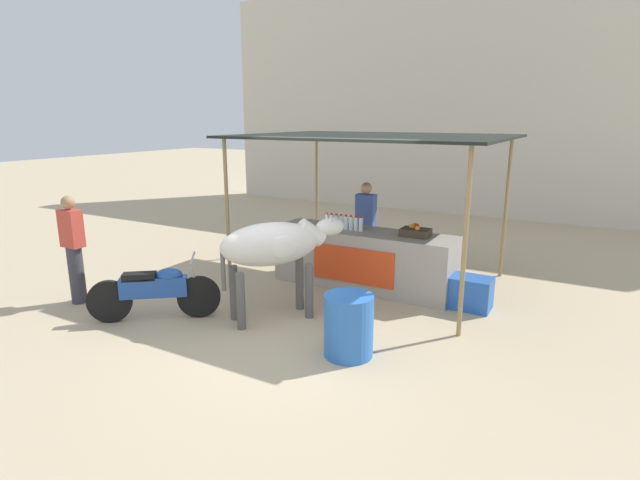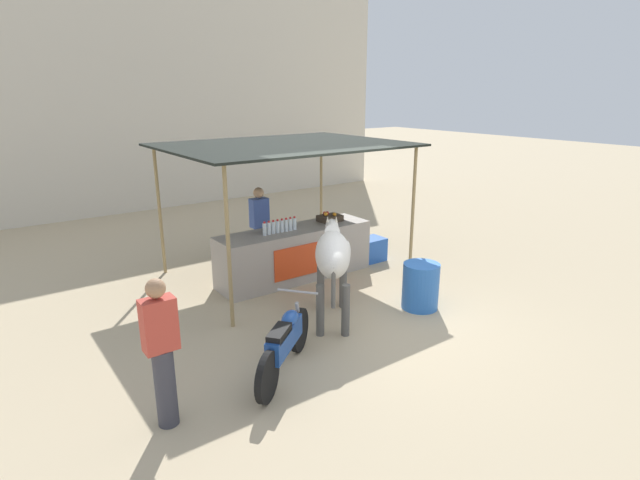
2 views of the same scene
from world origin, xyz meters
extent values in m
plane|color=tan|center=(0.00, 0.00, 0.00)|extent=(60.00, 60.00, 0.00)
cube|color=beige|center=(0.00, 9.66, 3.26)|extent=(16.00, 0.50, 6.51)
cube|color=#9E9389|center=(0.00, 2.20, 0.48)|extent=(3.00, 0.80, 0.96)
cube|color=red|center=(0.00, 1.79, 0.48)|extent=(1.40, 0.02, 0.58)
cube|color=black|center=(0.00, 2.50, 2.46)|extent=(4.20, 3.20, 0.04)
cylinder|color=#997F51|center=(-1.89, 1.06, 1.23)|extent=(0.06, 0.06, 2.46)
cylinder|color=#997F51|center=(1.89, 1.06, 1.23)|extent=(0.06, 0.06, 2.46)
cylinder|color=#997F51|center=(-1.89, 3.94, 1.23)|extent=(0.06, 0.06, 2.46)
cylinder|color=#997F51|center=(1.89, 3.94, 1.23)|extent=(0.06, 0.06, 2.46)
cylinder|color=silver|center=(-0.67, 2.15, 1.07)|extent=(0.07, 0.07, 0.22)
cylinder|color=red|center=(-0.67, 2.15, 1.19)|extent=(0.04, 0.04, 0.03)
cylinder|color=silver|center=(-0.58, 2.15, 1.07)|extent=(0.07, 0.07, 0.22)
cylinder|color=red|center=(-0.58, 2.15, 1.19)|extent=(0.04, 0.04, 0.03)
cylinder|color=silver|center=(-0.48, 2.15, 1.07)|extent=(0.07, 0.07, 0.22)
cylinder|color=red|center=(-0.48, 2.15, 1.19)|extent=(0.04, 0.04, 0.03)
cylinder|color=silver|center=(-0.40, 2.15, 1.07)|extent=(0.07, 0.07, 0.22)
cylinder|color=red|center=(-0.40, 2.15, 1.19)|extent=(0.04, 0.04, 0.03)
cylinder|color=silver|center=(-0.30, 2.15, 1.07)|extent=(0.07, 0.07, 0.22)
cylinder|color=red|center=(-0.30, 2.15, 1.19)|extent=(0.04, 0.04, 0.03)
cylinder|color=silver|center=(-0.21, 2.15, 1.07)|extent=(0.07, 0.07, 0.22)
cylinder|color=red|center=(-0.21, 2.15, 1.19)|extent=(0.04, 0.04, 0.03)
cylinder|color=silver|center=(-0.12, 2.15, 1.07)|extent=(0.07, 0.07, 0.22)
cylinder|color=red|center=(-0.12, 2.15, 1.19)|extent=(0.04, 0.04, 0.03)
cylinder|color=silver|center=(-0.03, 2.15, 1.07)|extent=(0.07, 0.07, 0.22)
cylinder|color=red|center=(-0.03, 2.15, 1.19)|extent=(0.04, 0.04, 0.03)
cube|color=#3F3326|center=(0.85, 2.25, 1.02)|extent=(0.44, 0.32, 0.12)
sphere|color=orange|center=(0.78, 2.29, 1.11)|extent=(0.08, 0.08, 0.08)
sphere|color=orange|center=(0.79, 2.29, 1.11)|extent=(0.08, 0.08, 0.08)
sphere|color=#B21E19|center=(0.84, 2.33, 1.11)|extent=(0.08, 0.08, 0.08)
sphere|color=#B21E19|center=(0.80, 2.35, 1.11)|extent=(0.08, 0.08, 0.08)
sphere|color=orange|center=(0.91, 2.17, 1.11)|extent=(0.08, 0.08, 0.08)
cylinder|color=#383842|center=(-0.31, 2.95, 0.44)|extent=(0.22, 0.22, 0.88)
cube|color=#3F59A5|center=(-0.31, 2.95, 1.16)|extent=(0.34, 0.20, 0.56)
sphere|color=tan|center=(-0.31, 2.95, 1.55)|extent=(0.20, 0.20, 0.20)
cube|color=blue|center=(1.79, 2.10, 0.24)|extent=(0.60, 0.44, 0.48)
cylinder|color=blue|center=(0.88, -0.13, 0.38)|extent=(0.59, 0.59, 0.75)
ellipsoid|color=silver|center=(-0.55, 0.34, 1.08)|extent=(1.25, 1.43, 0.60)
cylinder|color=#575551|center=(-0.40, 0.85, 0.39)|extent=(0.12, 0.12, 0.78)
cylinder|color=#575551|center=(-0.11, 0.63, 0.39)|extent=(0.12, 0.12, 0.78)
cylinder|color=#575551|center=(-0.99, 0.06, 0.39)|extent=(0.12, 0.12, 0.78)
cylinder|color=#575551|center=(-0.70, -0.16, 0.39)|extent=(0.12, 0.12, 0.78)
cylinder|color=silver|center=(-0.20, 0.82, 1.19)|extent=(0.46, 0.50, 0.41)
ellipsoid|color=silver|center=(-0.02, 1.06, 1.25)|extent=(0.44, 0.48, 0.26)
cone|color=beige|center=(-0.08, 1.09, 1.39)|extent=(0.05, 0.05, 0.10)
cone|color=beige|center=(0.03, 1.00, 1.39)|extent=(0.05, 0.05, 0.10)
cylinder|color=#575551|center=(-0.95, -0.19, 0.81)|extent=(0.06, 0.06, 0.60)
ellipsoid|color=silver|center=(-0.31, 0.29, 1.08)|extent=(0.34, 0.41, 0.32)
cylinder|color=black|center=(-1.48, -0.12, 0.30)|extent=(0.52, 0.44, 0.60)
cylinder|color=black|center=(-2.42, -0.87, 0.30)|extent=(0.52, 0.44, 0.60)
cube|color=#1E4799|center=(-1.95, -0.49, 0.48)|extent=(0.82, 0.70, 0.28)
ellipsoid|color=#1E4799|center=(-1.77, -0.36, 0.64)|extent=(0.41, 0.38, 0.20)
cube|color=black|center=(-2.09, -0.61, 0.64)|extent=(0.46, 0.41, 0.10)
cylinder|color=#99999E|center=(-1.51, -0.15, 0.88)|extent=(0.37, 0.45, 0.03)
cylinder|color=#99999E|center=(-1.49, -0.13, 0.50)|extent=(0.19, 0.16, 0.49)
cylinder|color=#383842|center=(-3.48, -0.60, 0.44)|extent=(0.22, 0.22, 0.88)
cube|color=#BF3F33|center=(-3.48, -0.60, 1.16)|extent=(0.34, 0.20, 0.56)
sphere|color=#A87A56|center=(-3.48, -0.60, 1.55)|extent=(0.20, 0.20, 0.20)
camera|label=1|loc=(3.28, -5.05, 2.76)|focal=28.00mm
camera|label=2|loc=(-4.86, -5.20, 3.41)|focal=28.00mm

